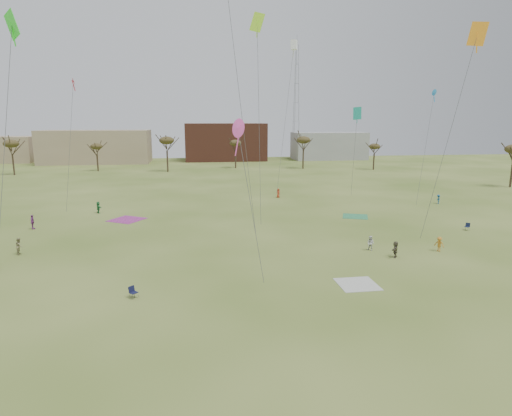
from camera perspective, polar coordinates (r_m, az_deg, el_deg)
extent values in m
plane|color=#425B1C|center=(26.39, 3.84, -17.11)|extent=(260.00, 260.00, 0.00)
imported|color=#888256|center=(47.15, -29.12, -4.49)|extent=(0.78, 0.91, 1.63)
imported|color=brown|center=(42.41, 18.16, -5.29)|extent=(1.22, 1.46, 1.58)
imported|color=#C37C24|center=(45.90, 23.32, -4.46)|extent=(1.04, 1.08, 1.48)
imported|color=#853887|center=(57.28, -27.75, -1.67)|extent=(0.57, 1.07, 1.75)
imported|color=silver|center=(43.92, 15.10, -4.59)|extent=(0.90, 0.92, 1.49)
imported|color=#287A40|center=(63.53, -20.36, 0.07)|extent=(1.15, 1.56, 1.63)
imported|color=#AB371D|center=(71.87, 3.00, 2.01)|extent=(0.86, 0.90, 1.55)
imported|color=#1B507C|center=(72.23, 23.22, 1.10)|extent=(0.76, 1.05, 1.45)
cube|color=beige|center=(35.07, 13.42, -9.92)|extent=(3.06, 3.06, 0.03)
cube|color=#982E83|center=(58.22, -16.90, -1.51)|extent=(5.34, 5.34, 0.03)
cube|color=#318754|center=(59.13, 13.14, -1.11)|extent=(4.24, 4.24, 0.03)
cube|color=#131635|center=(32.77, -16.07, -10.83)|extent=(0.71, 0.71, 0.04)
cube|color=#131635|center=(32.85, -16.34, -10.36)|extent=(0.44, 0.45, 0.44)
cube|color=#141D39|center=(56.12, 26.42, -2.27)|extent=(0.70, 0.70, 0.04)
cube|color=#141D39|center=(56.28, 26.51, -2.00)|extent=(0.41, 0.47, 0.44)
cube|color=#2BDC26|center=(39.48, -29.88, 20.51)|extent=(0.99, 0.99, 1.95)
cube|color=#2BDC26|center=(39.37, -29.77, 19.54)|extent=(0.08, 0.08, 1.76)
cylinder|color=#4C4C51|center=(38.43, -30.65, 6.51)|extent=(2.44, 1.98, 18.89)
cone|color=#FF50BC|center=(31.57, -2.45, 10.64)|extent=(1.41, 0.10, 1.41)
cube|color=#FF50BC|center=(31.59, -2.44, 9.01)|extent=(0.08, 0.08, 2.31)
cylinder|color=#4C4C51|center=(31.27, -0.68, 0.26)|extent=(1.71, 2.03, 11.26)
cube|color=orange|center=(46.77, 27.56, 19.98)|extent=(1.07, 1.07, 2.10)
cube|color=orange|center=(46.65, 27.47, 19.09)|extent=(0.08, 0.08, 1.89)
cylinder|color=#4C4C51|center=(45.71, 24.25, 8.10)|extent=(3.40, 1.22, 19.61)
cylinder|color=#4C4C51|center=(44.06, -2.03, 13.20)|extent=(3.20, 1.52, 26.06)
cone|color=#2580D4|center=(69.36, 22.78, 14.08)|extent=(0.95, 0.07, 0.95)
cube|color=#2580D4|center=(69.32, 22.74, 13.59)|extent=(0.08, 0.08, 1.55)
cylinder|color=#4C4C51|center=(66.73, 21.73, 7.46)|extent=(3.74, 3.96, 15.89)
cube|color=#A7F128|center=(52.20, 0.16, 23.63)|extent=(1.04, 1.04, 2.05)
cube|color=#A7F128|center=(52.06, 0.16, 22.86)|extent=(0.08, 0.08, 1.84)
cylinder|color=#4C4C51|center=(49.53, 0.42, 11.07)|extent=(0.05, 3.10, 22.69)
cone|color=red|center=(61.32, -23.28, 15.35)|extent=(0.84, 0.06, 0.84)
cube|color=red|center=(61.28, -23.24, 14.85)|extent=(0.08, 0.08, 1.37)
cylinder|color=#4C4C51|center=(60.92, -23.67, 7.42)|extent=(2.00, 1.16, 16.79)
cube|color=#189280|center=(69.68, 13.41, 12.24)|extent=(0.97, 0.97, 1.91)
cube|color=#189280|center=(69.67, 13.38, 11.69)|extent=(0.08, 0.08, 1.72)
cylinder|color=#4C4C51|center=(70.04, 13.00, 6.94)|extent=(0.29, 0.51, 12.97)
cube|color=white|center=(72.00, 5.11, 20.94)|extent=(0.84, 0.84, 1.44)
cube|color=white|center=(71.87, 5.10, 20.27)|extent=(0.08, 0.08, 2.16)
cylinder|color=#4C4C51|center=(70.24, 3.93, 11.54)|extent=(2.77, 1.05, 23.56)
cylinder|color=#3A2B1E|center=(117.30, -29.73, 5.09)|extent=(0.40, 0.40, 5.10)
ellipsoid|color=#473D1E|center=(116.98, -29.97, 7.48)|extent=(3.57, 3.57, 1.87)
cylinder|color=#3A2B1E|center=(117.81, -20.45, 5.70)|extent=(0.40, 0.40, 4.32)
ellipsoid|color=#473D1E|center=(117.52, -20.59, 7.73)|extent=(3.02, 3.02, 1.58)
cylinder|color=#3A2B1E|center=(111.31, -11.77, 6.16)|extent=(0.40, 0.40, 5.40)
ellipsoid|color=#473D1E|center=(110.96, -11.88, 8.85)|extent=(3.78, 3.78, 1.98)
cylinder|color=#3A2B1E|center=(117.60, -2.75, 6.49)|extent=(0.40, 0.40, 4.68)
ellipsoid|color=#473D1E|center=(117.29, -2.77, 8.69)|extent=(3.28, 3.28, 1.72)
cylinder|color=#3A2B1E|center=(116.72, 6.33, 6.54)|extent=(0.40, 0.40, 5.28)
ellipsoid|color=#473D1E|center=(116.39, 6.38, 9.05)|extent=(3.70, 3.70, 1.94)
cylinder|color=#3A2B1E|center=(117.89, 15.49, 5.98)|extent=(0.40, 0.40, 4.20)
ellipsoid|color=#473D1E|center=(117.60, 15.59, 7.95)|extent=(2.94, 2.94, 1.54)
cylinder|color=#3A2B1E|center=(96.87, 31.02, 3.89)|extent=(0.40, 0.40, 5.04)
cube|color=#937F60|center=(141.09, -20.58, 7.70)|extent=(32.00, 14.00, 10.00)
cube|color=brown|center=(143.13, -4.16, 8.84)|extent=(26.00, 16.00, 12.00)
cube|color=gray|center=(147.86, 9.71, 8.21)|extent=(24.00, 12.00, 9.00)
cube|color=#937F60|center=(156.85, -30.83, 6.76)|extent=(20.00, 12.00, 8.00)
cylinder|color=#9EA3A8|center=(152.05, 5.71, 13.87)|extent=(0.16, 0.16, 38.00)
cylinder|color=#9EA3A8|center=(152.50, 5.13, 13.87)|extent=(0.16, 0.16, 38.00)
cylinder|color=#9EA3A8|center=(150.98, 5.27, 13.90)|extent=(0.16, 0.16, 38.00)
cylinder|color=#9EA3A8|center=(154.07, 5.52, 21.52)|extent=(0.10, 0.10, 3.00)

